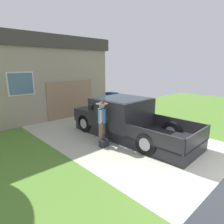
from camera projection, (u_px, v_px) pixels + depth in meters
name	position (u px, v px, depth m)	size (l,w,h in m)	color
pickup_truck	(124.00, 119.00, 8.28)	(2.28, 5.47, 1.62)	#252529
person_with_hat	(102.00, 121.00, 7.33)	(0.46, 0.46, 1.70)	brown
handbag	(104.00, 143.00, 7.24)	(0.35, 0.22, 0.46)	#232328
house_with_garage	(21.00, 76.00, 12.30)	(8.66, 6.92, 4.52)	#A0927E
wheeled_trash_bin	(112.00, 100.00, 13.50)	(0.60, 0.72, 1.13)	navy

